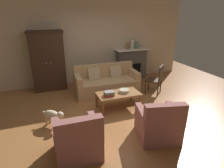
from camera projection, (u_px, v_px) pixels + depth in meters
ground_plane at (115, 112)px, 4.84m from camera, size 9.60×9.60×0.00m
back_wall at (88, 42)px, 6.58m from camera, size 7.20×0.10×2.80m
fireplace at (131, 63)px, 7.15m from camera, size 1.26×0.48×1.12m
armoire at (48, 61)px, 6.00m from camera, size 1.06×0.57×1.86m
couch at (106, 83)px, 5.93m from camera, size 1.94×0.91×0.86m
coffee_table at (118, 95)px, 4.95m from camera, size 1.10×0.60×0.42m
fruit_bowl at (124, 91)px, 4.98m from camera, size 0.26×0.26×0.07m
book_stack at (109, 94)px, 4.76m from camera, size 0.25×0.18×0.11m
mantel_vase_bronze at (128, 46)px, 6.84m from camera, size 0.12×0.12×0.22m
mantel_vase_cream at (132, 44)px, 6.88m from camera, size 0.10×0.10×0.32m
mantel_vase_jade at (137, 45)px, 6.95m from camera, size 0.12×0.12×0.25m
armchair_near_left at (78, 140)px, 3.29m from camera, size 0.79×0.78×0.88m
armchair_near_right at (159, 124)px, 3.76m from camera, size 0.92×0.93×0.88m
side_chair_wooden at (157, 78)px, 5.77m from camera, size 0.62×0.62×0.90m
dog at (53, 116)px, 4.21m from camera, size 0.46×0.45×0.39m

